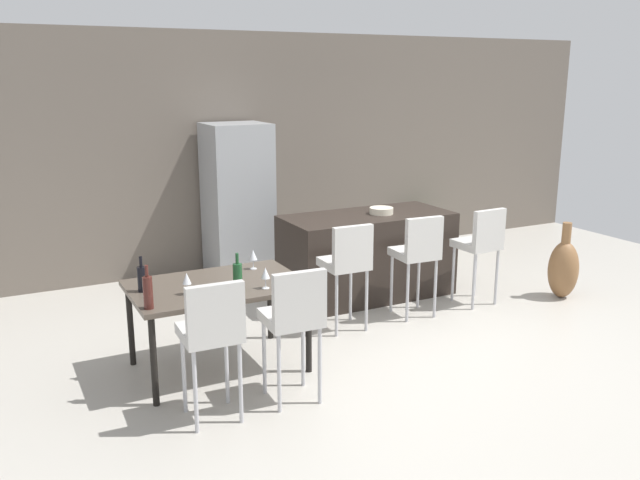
{
  "coord_description": "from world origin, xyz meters",
  "views": [
    {
      "loc": [
        -3.4,
        -4.91,
        2.39
      ],
      "look_at": [
        -0.58,
        0.57,
        0.85
      ],
      "focal_mm": 37.24,
      "sensor_mm": 36.0,
      "label": 1
    }
  ],
  "objects_px": {
    "bar_chair_middle": "(418,250)",
    "wine_glass_far": "(253,255)",
    "bar_chair_left": "(347,260)",
    "wine_glass_middle": "(265,273)",
    "fruit_bowl": "(381,211)",
    "wine_bottle_inner": "(142,278)",
    "potted_plant": "(430,224)",
    "dining_chair_near": "(212,329)",
    "wine_bottle_corner": "(148,292)",
    "wine_glass_right": "(187,279)",
    "dining_chair_far": "(294,314)",
    "dining_table": "(217,291)",
    "floor_vase": "(563,269)",
    "kitchen_island": "(367,255)",
    "refrigerator": "(238,201)",
    "bar_chair_right": "(481,241)",
    "wine_bottle_left": "(238,276)"
  },
  "relations": [
    {
      "from": "wine_bottle_inner",
      "to": "potted_plant",
      "type": "height_order",
      "value": "wine_bottle_inner"
    },
    {
      "from": "dining_chair_far",
      "to": "fruit_bowl",
      "type": "xyz_separation_m",
      "value": [
        1.91,
        1.84,
        0.26
      ]
    },
    {
      "from": "kitchen_island",
      "to": "floor_vase",
      "type": "bearing_deg",
      "value": -28.84
    },
    {
      "from": "wine_glass_far",
      "to": "fruit_bowl",
      "type": "xyz_separation_m",
      "value": [
        1.79,
        0.75,
        0.09
      ]
    },
    {
      "from": "bar_chair_middle",
      "to": "wine_glass_middle",
      "type": "height_order",
      "value": "bar_chair_middle"
    },
    {
      "from": "potted_plant",
      "to": "dining_chair_near",
      "type": "bearing_deg",
      "value": -142.5
    },
    {
      "from": "dining_chair_far",
      "to": "wine_glass_far",
      "type": "distance_m",
      "value": 1.1
    },
    {
      "from": "bar_chair_middle",
      "to": "potted_plant",
      "type": "xyz_separation_m",
      "value": [
        1.77,
        2.18,
        -0.35
      ]
    },
    {
      "from": "bar_chair_middle",
      "to": "wine_glass_far",
      "type": "bearing_deg",
      "value": 179.89
    },
    {
      "from": "bar_chair_middle",
      "to": "refrigerator",
      "type": "xyz_separation_m",
      "value": [
        -1.08,
        2.19,
        0.22
      ]
    },
    {
      "from": "bar_chair_right",
      "to": "dining_chair_near",
      "type": "relative_size",
      "value": 1.0
    },
    {
      "from": "bar_chair_left",
      "to": "wine_glass_middle",
      "type": "height_order",
      "value": "bar_chair_left"
    },
    {
      "from": "dining_chair_near",
      "to": "wine_bottle_corner",
      "type": "distance_m",
      "value": 0.6
    },
    {
      "from": "bar_chair_middle",
      "to": "wine_bottle_inner",
      "type": "distance_m",
      "value": 2.76
    },
    {
      "from": "wine_bottle_corner",
      "to": "floor_vase",
      "type": "bearing_deg",
      "value": 4.39
    },
    {
      "from": "wine_bottle_inner",
      "to": "wine_bottle_corner",
      "type": "height_order",
      "value": "wine_bottle_corner"
    },
    {
      "from": "bar_chair_right",
      "to": "fruit_bowl",
      "type": "distance_m",
      "value": 1.1
    },
    {
      "from": "refrigerator",
      "to": "fruit_bowl",
      "type": "distance_m",
      "value": 1.82
    },
    {
      "from": "wine_bottle_corner",
      "to": "dining_chair_near",
      "type": "bearing_deg",
      "value": -57.28
    },
    {
      "from": "wine_glass_middle",
      "to": "potted_plant",
      "type": "distance_m",
      "value": 4.57
    },
    {
      "from": "bar_chair_middle",
      "to": "wine_glass_middle",
      "type": "bearing_deg",
      "value": -163.55
    },
    {
      "from": "wine_glass_middle",
      "to": "fruit_bowl",
      "type": "bearing_deg",
      "value": 34.41
    },
    {
      "from": "bar_chair_left",
      "to": "fruit_bowl",
      "type": "relative_size",
      "value": 4.1
    },
    {
      "from": "dining_chair_near",
      "to": "potted_plant",
      "type": "distance_m",
      "value": 5.36
    },
    {
      "from": "bar_chair_right",
      "to": "fruit_bowl",
      "type": "xyz_separation_m",
      "value": [
        -0.76,
        0.76,
        0.26
      ]
    },
    {
      "from": "wine_glass_middle",
      "to": "potted_plant",
      "type": "height_order",
      "value": "wine_glass_middle"
    },
    {
      "from": "dining_chair_near",
      "to": "wine_glass_right",
      "type": "bearing_deg",
      "value": 87.79
    },
    {
      "from": "dining_chair_far",
      "to": "bar_chair_left",
      "type": "bearing_deg",
      "value": 45.7
    },
    {
      "from": "wine_bottle_corner",
      "to": "refrigerator",
      "type": "relative_size",
      "value": 0.18
    },
    {
      "from": "dining_chair_near",
      "to": "wine_bottle_left",
      "type": "xyz_separation_m",
      "value": [
        0.4,
        0.58,
        0.16
      ]
    },
    {
      "from": "fruit_bowl",
      "to": "dining_chair_near",
      "type": "bearing_deg",
      "value": -143.98
    },
    {
      "from": "floor_vase",
      "to": "bar_chair_left",
      "type": "bearing_deg",
      "value": 174.67
    },
    {
      "from": "refrigerator",
      "to": "dining_chair_near",
      "type": "bearing_deg",
      "value": -113.29
    },
    {
      "from": "bar_chair_middle",
      "to": "refrigerator",
      "type": "distance_m",
      "value": 2.45
    },
    {
      "from": "wine_bottle_corner",
      "to": "kitchen_island",
      "type": "bearing_deg",
      "value": 27.27
    },
    {
      "from": "dining_chair_near",
      "to": "fruit_bowl",
      "type": "relative_size",
      "value": 4.1
    },
    {
      "from": "wine_bottle_inner",
      "to": "potted_plant",
      "type": "xyz_separation_m",
      "value": [
        4.51,
        2.36,
        -0.5
      ]
    },
    {
      "from": "dining_table",
      "to": "floor_vase",
      "type": "height_order",
      "value": "floor_vase"
    },
    {
      "from": "dining_table",
      "to": "floor_vase",
      "type": "relative_size",
      "value": 1.64
    },
    {
      "from": "dining_chair_near",
      "to": "potted_plant",
      "type": "height_order",
      "value": "dining_chair_near"
    },
    {
      "from": "kitchen_island",
      "to": "dining_chair_far",
      "type": "distance_m",
      "value": 2.58
    },
    {
      "from": "kitchen_island",
      "to": "refrigerator",
      "type": "relative_size",
      "value": 1.0
    },
    {
      "from": "kitchen_island",
      "to": "wine_glass_middle",
      "type": "relative_size",
      "value": 10.62
    },
    {
      "from": "wine_bottle_inner",
      "to": "wine_glass_far",
      "type": "bearing_deg",
      "value": 10.44
    },
    {
      "from": "wine_bottle_inner",
      "to": "kitchen_island",
      "type": "bearing_deg",
      "value": 20.26
    },
    {
      "from": "floor_vase",
      "to": "wine_bottle_left",
      "type": "bearing_deg",
      "value": -176.08
    },
    {
      "from": "kitchen_island",
      "to": "dining_chair_near",
      "type": "bearing_deg",
      "value": -141.74
    },
    {
      "from": "bar_chair_left",
      "to": "dining_chair_far",
      "type": "distance_m",
      "value": 1.51
    },
    {
      "from": "potted_plant",
      "to": "floor_vase",
      "type": "bearing_deg",
      "value": -89.63
    },
    {
      "from": "wine_glass_far",
      "to": "refrigerator",
      "type": "bearing_deg",
      "value": 72.93
    }
  ]
}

